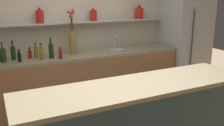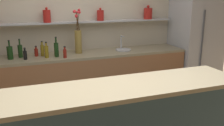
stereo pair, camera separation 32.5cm
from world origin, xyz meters
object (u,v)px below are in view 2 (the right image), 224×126
object	(u,v)px
bottle_oil_7	(47,51)
bottle_sauce_8	(25,55)
sink_fixture	(123,49)
bottle_wine_5	(56,49)
bottle_wine_1	(20,51)
bottle_sauce_0	(36,52)
bottle_oil_6	(42,50)
bottle_wine_3	(10,52)
bottle_oil_4	(56,49)
bottle_sauce_10	(65,53)
bottle_sauce_2	(10,53)
flower_vase	(78,38)
refrigerator	(195,43)

from	to	relation	value
bottle_oil_7	bottle_sauce_8	distance (m)	0.31
sink_fixture	bottle_oil_7	world-z (taller)	sink_fixture
bottle_wine_5	bottle_sauce_8	world-z (taller)	bottle_wine_5
bottle_wine_1	bottle_oil_7	bearing A→B (deg)	-23.52
bottle_sauce_0	bottle_oil_6	world-z (taller)	bottle_oil_6
bottle_wine_1	sink_fixture	bearing A→B (deg)	-1.98
bottle_wine_5	bottle_oil_7	size ratio (longest dim) A/B	1.27
bottle_oil_7	bottle_sauce_8	bearing A→B (deg)	-179.88
bottle_wine_3	bottle_wine_5	distance (m)	0.67
bottle_wine_1	bottle_oil_6	xyz separation A→B (m)	(0.32, -0.00, -0.01)
bottle_oil_4	bottle_wine_3	bearing A→B (deg)	-178.97
bottle_sauce_0	bottle_sauce_10	distance (m)	0.47
bottle_oil_6	bottle_sauce_8	distance (m)	0.31
bottle_sauce_2	bottle_oil_7	distance (m)	0.55
bottle_sauce_8	bottle_oil_7	bearing A→B (deg)	0.12
bottle_wine_5	bottle_sauce_10	xyz separation A→B (m)	(0.11, -0.11, -0.04)
bottle_wine_3	bottle_oil_4	world-z (taller)	bottle_wine_3
bottle_sauce_0	bottle_sauce_8	world-z (taller)	bottle_sauce_8
sink_fixture	bottle_wine_5	bearing A→B (deg)	-175.86
bottle_sauce_0	bottle_sauce_2	xyz separation A→B (m)	(-0.37, 0.03, 0.01)
bottle_oil_7	bottle_wine_3	bearing A→B (deg)	169.06
flower_vase	bottle_sauce_0	world-z (taller)	flower_vase
bottle_wine_5	bottle_oil_7	distance (m)	0.15
flower_vase	bottle_sauce_2	distance (m)	1.05
flower_vase	bottle_oil_7	bearing A→B (deg)	-163.66
refrigerator	bottle_sauce_10	size ratio (longest dim) A/B	11.10
sink_fixture	bottle_oil_4	world-z (taller)	sink_fixture
bottle_wine_1	bottle_oil_4	bearing A→B (deg)	-5.35
bottle_wine_3	bottle_oil_6	bearing A→B (deg)	7.12
bottle_wine_1	bottle_sauce_8	world-z (taller)	bottle_wine_1
bottle_oil_6	bottle_oil_4	bearing A→B (deg)	-12.45
refrigerator	bottle_oil_6	distance (m)	2.81
bottle_oil_4	bottle_sauce_10	distance (m)	0.22
bottle_sauce_2	bottle_wine_3	size ratio (longest dim) A/B	0.63
bottle_sauce_8	bottle_wine_1	bearing A→B (deg)	111.32
sink_fixture	bottle_oil_6	xyz separation A→B (m)	(-1.34, 0.05, 0.07)
bottle_wine_3	bottle_wine_1	bearing A→B (deg)	23.30
flower_vase	bottle_oil_7	xyz separation A→B (m)	(-0.52, -0.15, -0.15)
sink_fixture	bottle_sauce_2	size ratio (longest dim) A/B	1.47
refrigerator	bottle_oil_7	distance (m)	2.76
bottle_wine_1	bottle_sauce_8	size ratio (longest dim) A/B	1.61
refrigerator	bottle_sauce_8	world-z (taller)	refrigerator
flower_vase	sink_fixture	distance (m)	0.80
bottle_wine_5	bottle_oil_7	world-z (taller)	bottle_wine_5
bottle_sauce_0	bottle_oil_4	bearing A→B (deg)	-10.21
bottle_oil_6	bottle_sauce_10	world-z (taller)	bottle_oil_6
refrigerator	bottle_wine_5	distance (m)	2.61
refrigerator	bottle_sauce_10	distance (m)	2.50
flower_vase	bottle_wine_1	world-z (taller)	flower_vase
bottle_sauce_2	bottle_oil_6	world-z (taller)	bottle_oil_6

